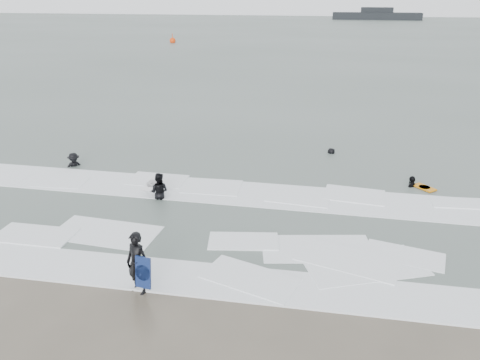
% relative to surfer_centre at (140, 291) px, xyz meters
% --- Properties ---
extents(ground, '(320.00, 320.00, 0.00)m').
position_rel_surfer_centre_xyz_m(ground, '(1.76, 1.50, 0.00)').
color(ground, brown).
rests_on(ground, ground).
extents(sea, '(320.00, 320.00, 0.00)m').
position_rel_surfer_centre_xyz_m(sea, '(1.76, 81.50, 0.06)').
color(sea, '#47544C').
rests_on(sea, ground).
extents(surfer_centre, '(0.82, 0.67, 1.95)m').
position_rel_surfer_centre_xyz_m(surfer_centre, '(0.00, 0.00, 0.00)').
color(surfer_centre, black).
rests_on(surfer_centre, ground).
extents(surfer_wading, '(0.85, 0.67, 1.73)m').
position_rel_surfer_centre_xyz_m(surfer_wading, '(-1.72, 6.41, 0.00)').
color(surfer_wading, black).
rests_on(surfer_wading, ground).
extents(surfer_breaker, '(1.16, 1.17, 1.62)m').
position_rel_surfer_centre_xyz_m(surfer_breaker, '(-7.24, 9.21, 0.00)').
color(surfer_breaker, black).
rests_on(surfer_breaker, ground).
extents(surfer_right_near, '(0.89, 1.04, 1.67)m').
position_rel_surfer_centre_xyz_m(surfer_right_near, '(9.04, 9.84, 0.00)').
color(surfer_right_near, black).
rests_on(surfer_right_near, ground).
extents(surfer_right_far, '(0.83, 0.85, 1.48)m').
position_rel_surfer_centre_xyz_m(surfer_right_far, '(5.40, 13.79, 0.00)').
color(surfer_right_far, black).
rests_on(surfer_right_far, ground).
extents(surf_foam, '(30.03, 9.06, 0.09)m').
position_rel_surfer_centre_xyz_m(surf_foam, '(1.76, 5.20, 0.04)').
color(surf_foam, white).
rests_on(surf_foam, ground).
extents(bodyboards, '(12.55, 10.49, 1.25)m').
position_rel_surfer_centre_xyz_m(bodyboards, '(2.60, 5.41, 0.50)').
color(bodyboards, '#101F4E').
rests_on(bodyboards, ground).
extents(buoy, '(1.00, 1.00, 1.65)m').
position_rel_surfer_centre_xyz_m(buoy, '(-21.60, 67.15, 0.42)').
color(buoy, red).
rests_on(buoy, ground).
extents(vessel_horizon, '(25.91, 4.63, 3.52)m').
position_rel_surfer_centre_xyz_m(vessel_horizon, '(16.99, 142.92, 1.31)').
color(vessel_horizon, black).
rests_on(vessel_horizon, ground).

